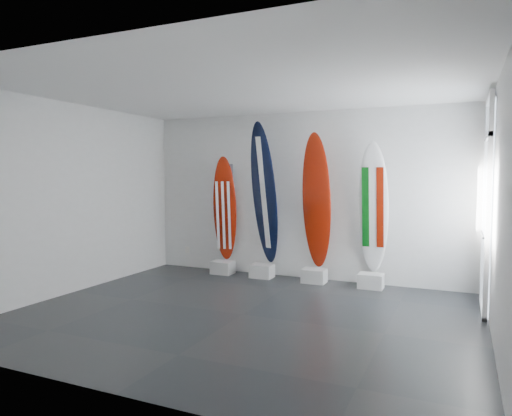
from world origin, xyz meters
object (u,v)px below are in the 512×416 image
at_px(surfboard_usa, 225,209).
at_px(surfboard_italy, 373,208).
at_px(surfboard_swiss, 317,201).
at_px(surfboard_navy, 264,194).

bearing_deg(surfboard_usa, surfboard_italy, -13.15).
relative_size(surfboard_usa, surfboard_italy, 0.91).
xyz_separation_m(surfboard_usa, surfboard_swiss, (1.80, 0.00, 0.19)).
bearing_deg(surfboard_swiss, surfboard_navy, -171.85).
xyz_separation_m(surfboard_usa, surfboard_italy, (2.78, 0.00, 0.10)).
distance_m(surfboard_usa, surfboard_navy, 0.87).
bearing_deg(surfboard_navy, surfboard_swiss, 21.06).
bearing_deg(surfboard_swiss, surfboard_usa, -171.85).
relative_size(surfboard_swiss, surfboard_italy, 1.08).
xyz_separation_m(surfboard_swiss, surfboard_italy, (0.97, 0.00, -0.09)).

